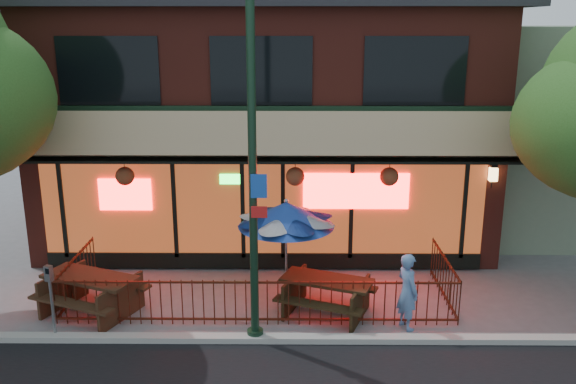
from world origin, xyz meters
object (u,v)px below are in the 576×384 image
Objects in this scene: street_light at (253,187)px; pedestrian at (407,291)px; picnic_table_left at (91,288)px; parking_meter_near at (51,290)px; patio_umbrella at (286,214)px; picnic_table_right at (327,291)px.

street_light reaches higher than pedestrian.
street_light is at bearing -17.02° from picnic_table_left.
pedestrian reaches higher than parking_meter_near.
pedestrian is at bearing 4.04° from parking_meter_near.
patio_umbrella is 5.02m from parking_meter_near.
street_light reaches higher than picnic_table_right.
patio_umbrella is at bearing 8.73° from picnic_table_left.
patio_umbrella is 1.55× the size of parking_meter_near.
picnic_table_right is at bearing 36.77° from street_light.
picnic_table_right is at bearing -36.29° from patio_umbrella.
parking_meter_near is (-5.48, -1.10, 0.51)m from picnic_table_right.
picnic_table_left reaches higher than picnic_table_right.
picnic_table_left is 6.72m from pedestrian.
picnic_table_left is 1.54× the size of pedestrian.
street_light is at bearing -108.88° from patio_umbrella.
parking_meter_near is (-0.40, -1.10, 0.48)m from picnic_table_left.
patio_umbrella is (0.60, 1.75, -1.09)m from street_light.
picnic_table_right is 0.96× the size of patio_umbrella.
street_light reaches higher than picnic_table_left.
picnic_table_left is at bearing -180.00° from picnic_table_right.
picnic_table_left is at bearing -171.27° from patio_umbrella.
picnic_table_left is 1.08× the size of picnic_table_right.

